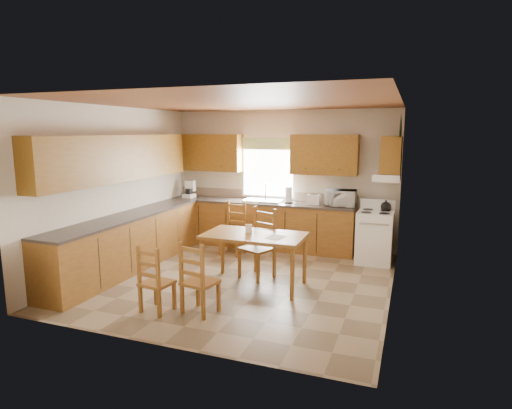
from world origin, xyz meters
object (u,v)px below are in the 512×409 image
(dining_table, at_px, (254,260))
(chair_far_left, at_px, (232,229))
(chair_far_right, at_px, (257,244))
(microwave, at_px, (341,198))
(chair_near_right, at_px, (200,277))
(chair_near_left, at_px, (157,278))
(stove, at_px, (375,238))

(dining_table, height_order, chair_far_left, chair_far_left)
(chair_far_right, bearing_deg, dining_table, -53.61)
(microwave, bearing_deg, chair_near_right, -111.34)
(dining_table, xyz_separation_m, chair_near_left, (-0.85, -1.29, 0.04))
(chair_near_left, distance_m, chair_near_right, 0.56)
(microwave, distance_m, chair_far_left, 2.09)
(dining_table, distance_m, chair_near_right, 1.19)
(microwave, xyz_separation_m, chair_far_left, (-1.88, -0.70, -0.58))
(stove, bearing_deg, chair_far_left, -170.40)
(dining_table, height_order, chair_far_right, chair_far_right)
(stove, bearing_deg, chair_near_right, -121.45)
(microwave, bearing_deg, chair_far_left, -160.46)
(microwave, relative_size, chair_far_left, 0.52)
(dining_table, relative_size, chair_near_right, 1.58)
(stove, distance_m, dining_table, 2.41)
(microwave, xyz_separation_m, chair_far_right, (-1.01, -1.77, -0.53))
(microwave, bearing_deg, chair_far_right, -120.52)
(stove, height_order, dining_table, stove)
(dining_table, relative_size, chair_far_left, 1.51)
(stove, distance_m, chair_near_left, 3.94)
(stove, height_order, chair_near_left, stove)
(microwave, relative_size, dining_table, 0.34)
(stove, height_order, chair_far_right, chair_far_right)
(chair_far_right, bearing_deg, stove, 63.33)
(stove, xyz_separation_m, chair_near_left, (-2.43, -3.11, -0.01))
(dining_table, xyz_separation_m, chair_far_left, (-0.97, 1.43, 0.09))
(stove, xyz_separation_m, chair_near_right, (-1.88, -2.96, 0.02))
(chair_near_right, bearing_deg, dining_table, -93.90)
(chair_far_left, xyz_separation_m, chair_far_right, (0.88, -1.07, 0.05))
(microwave, relative_size, chair_near_right, 0.54)
(chair_near_right, xyz_separation_m, chair_far_left, (-0.67, 2.58, 0.02))
(stove, bearing_deg, chair_near_left, -127.03)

